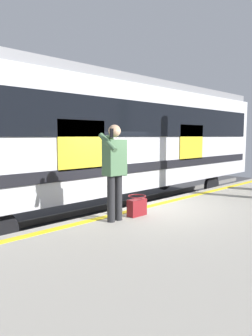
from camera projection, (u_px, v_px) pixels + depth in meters
ground_plane at (135, 242)px, 6.92m from camera, size 24.92×24.92×0.00m
platform at (231, 251)px, 5.26m from camera, size 16.62×4.55×0.85m
safety_line at (146, 207)px, 6.62m from camera, size 16.28×0.16×0.01m
track_rail_near at (95, 225)px, 7.94m from camera, size 21.60×0.08×0.16m
track_rail_far at (64, 215)px, 8.96m from camera, size 21.60×0.08×0.16m
train_carriage at (112, 134)px, 9.05m from camera, size 12.01×2.79×3.81m
passenger at (114, 165)px, 5.47m from camera, size 0.57×0.55×1.74m
handbag at (137, 206)px, 5.91m from camera, size 0.39×0.35×0.39m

